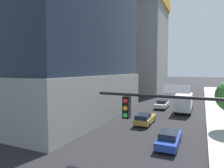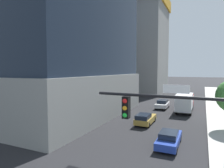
% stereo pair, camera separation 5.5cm
% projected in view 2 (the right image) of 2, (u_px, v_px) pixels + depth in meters
% --- Properties ---
extents(construction_building, '(15.63, 16.71, 35.11)m').
position_uv_depth(construction_building, '(140.00, 41.00, 56.89)').
color(construction_building, gray).
rests_on(construction_building, ground).
extents(traffic_light_pole, '(5.80, 0.48, 5.96)m').
position_uv_depth(traffic_light_pole, '(177.00, 127.00, 8.56)').
color(traffic_light_pole, black).
rests_on(traffic_light_pole, sidewalk).
extents(car_gold, '(1.76, 4.36, 1.41)m').
position_uv_depth(car_gold, '(145.00, 119.00, 24.42)').
color(car_gold, '#AD8938').
rests_on(car_gold, ground).
extents(car_white, '(1.86, 4.40, 1.47)m').
position_uv_depth(car_white, '(162.00, 104.00, 34.66)').
color(car_white, silver).
rests_on(car_white, ground).
extents(car_blue, '(1.72, 4.59, 1.36)m').
position_uv_depth(car_blue, '(169.00, 139.00, 17.43)').
color(car_blue, '#233D9E').
rests_on(car_blue, ground).
extents(box_truck, '(2.29, 7.58, 2.97)m').
position_uv_depth(box_truck, '(185.00, 102.00, 31.59)').
color(box_truck, '#B21E1E').
rests_on(box_truck, ground).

